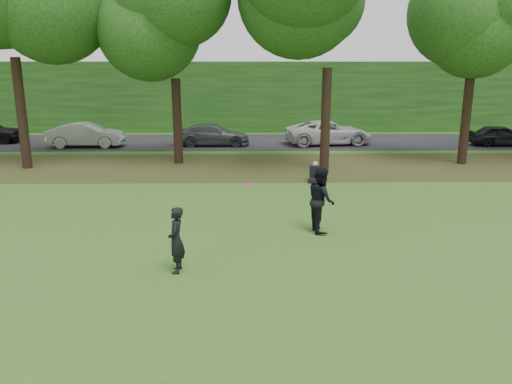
% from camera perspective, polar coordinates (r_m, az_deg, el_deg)
% --- Properties ---
extents(ground, '(120.00, 120.00, 0.00)m').
position_cam_1_polar(ground, '(11.55, -2.95, -9.74)').
color(ground, '#325A1C').
rests_on(ground, ground).
extents(leaf_litter, '(60.00, 7.00, 0.01)m').
position_cam_1_polar(leaf_litter, '(24.02, -1.97, 2.95)').
color(leaf_litter, '#3E2D16').
rests_on(leaf_litter, ground).
extents(street, '(70.00, 7.00, 0.02)m').
position_cam_1_polar(street, '(31.90, -1.75, 5.76)').
color(street, black).
rests_on(street, ground).
extents(far_hedge, '(70.00, 3.00, 5.00)m').
position_cam_1_polar(far_hedge, '(37.62, -1.67, 10.86)').
color(far_hedge, '#163F12').
rests_on(far_hedge, ground).
extents(player_left, '(0.38, 0.57, 1.57)m').
position_cam_1_polar(player_left, '(11.71, -9.11, -5.44)').
color(player_left, black).
rests_on(player_left, ground).
extents(player_right, '(0.82, 0.99, 1.89)m').
position_cam_1_polar(player_right, '(14.48, 7.46, -0.88)').
color(player_right, black).
rests_on(player_right, ground).
extents(parked_cars, '(35.84, 3.63, 1.54)m').
position_cam_1_polar(parked_cars, '(30.62, -5.24, 6.71)').
color(parked_cars, black).
rests_on(parked_cars, street).
extents(frisbee, '(0.37, 0.38, 0.14)m').
position_cam_1_polar(frisbee, '(12.47, -0.80, 0.79)').
color(frisbee, '#FF1574').
rests_on(frisbee, ground).
extents(seated_person, '(0.60, 0.82, 0.83)m').
position_cam_1_polar(seated_person, '(20.97, 6.73, 2.06)').
color(seated_person, black).
rests_on(seated_person, ground).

